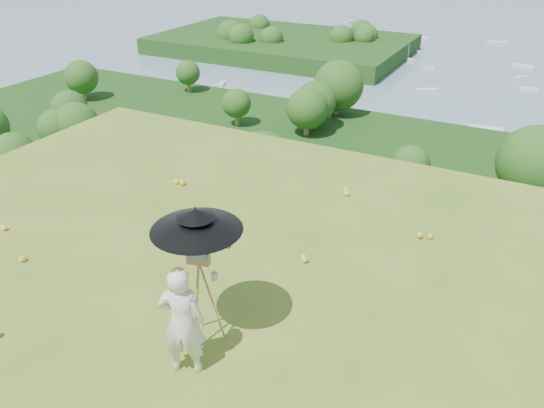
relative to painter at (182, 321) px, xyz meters
The scene contains 13 objects.
ground 2.24m from the painter, 141.55° to the left, with size 14.00×14.00×0.00m, color #4C7321.
forest_slope 47.01m from the painter, 92.57° to the left, with size 140.00×56.00×22.00m, color #163C10.
shoreline_tier 84.74m from the painter, 91.22° to the left, with size 170.00×28.00×8.00m, color gray.
bay_water 243.80m from the painter, 90.39° to the left, with size 700.00×700.00×0.00m, color gray.
peninsula 176.61m from the painter, 116.12° to the left, with size 90.00×60.00×12.00m, color #163C10, non-canonical shape.
slope_trees 39.63m from the painter, 92.57° to the left, with size 110.00×50.00×6.00m, color #245118, non-canonical shape.
harbor_town 82.12m from the painter, 91.22° to the left, with size 110.00×22.00×5.00m, color white, non-canonical shape.
moored_boats 166.52m from the painter, 94.98° to the left, with size 140.00×140.00×0.70m, color silver, non-canonical shape.
wildflowers 2.38m from the painter, 136.55° to the left, with size 10.00×10.50×0.12m, color yellow, non-canonical shape.
painter is the anchor object (origin of this frame).
field_easel 0.61m from the painter, 100.63° to the left, with size 0.63×0.63×1.65m, color #9E7142, non-canonical shape.
sun_umbrella 1.14m from the painter, 101.16° to the left, with size 1.22×1.22×0.83m, color black, non-canonical shape.
painter_cap 0.78m from the painter, ahead, with size 0.19×0.23×0.10m, color #C36B6B, non-canonical shape.
Camera 1 is at (5.11, -5.45, 5.43)m, focal length 35.00 mm.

